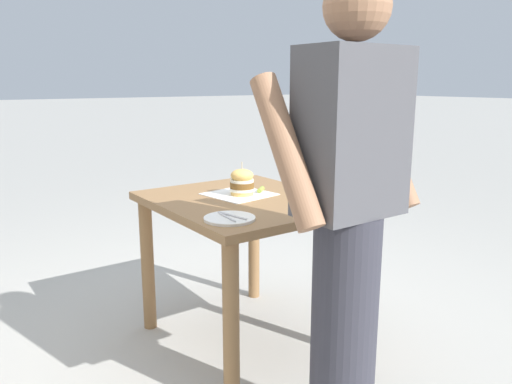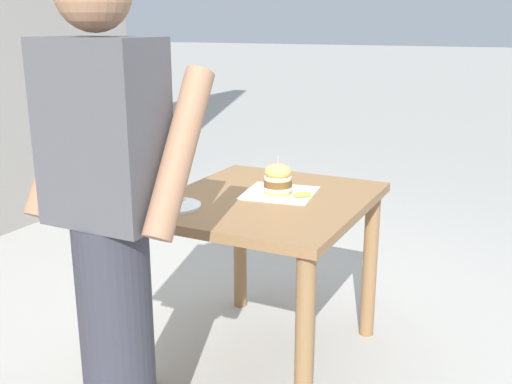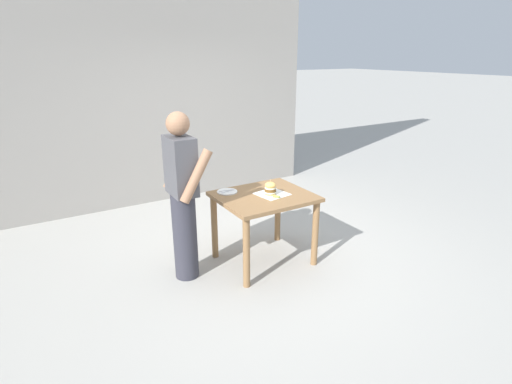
# 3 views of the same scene
# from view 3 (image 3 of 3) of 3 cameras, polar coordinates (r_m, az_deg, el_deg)

# --- Properties ---
(ground_plane) EXTENTS (80.00, 80.00, 0.00)m
(ground_plane) POSITION_cam_3_polar(r_m,az_deg,el_deg) (4.52, 1.10, -9.70)
(ground_plane) COLOR #ADAAA3
(patio_table) EXTENTS (0.83, 0.97, 0.78)m
(patio_table) POSITION_cam_3_polar(r_m,az_deg,el_deg) (4.25, 1.15, -2.19)
(patio_table) COLOR olive
(patio_table) RESTS_ON ground
(serving_paper) EXTENTS (0.34, 0.34, 0.00)m
(serving_paper) POSITION_cam_3_polar(r_m,az_deg,el_deg) (4.22, 2.31, -0.28)
(serving_paper) COLOR white
(serving_paper) RESTS_ON patio_table
(sandwich) EXTENTS (0.13, 0.13, 0.17)m
(sandwich) POSITION_cam_3_polar(r_m,az_deg,el_deg) (4.18, 2.06, 0.54)
(sandwich) COLOR #E5B25B
(sandwich) RESTS_ON serving_paper
(pickle_spear) EXTENTS (0.07, 0.06, 0.02)m
(pickle_spear) POSITION_cam_3_polar(r_m,az_deg,el_deg) (4.11, 2.93, -0.64)
(pickle_spear) COLOR #8EA83D
(pickle_spear) RESTS_ON serving_paper
(side_plate_with_forks) EXTENTS (0.22, 0.22, 0.02)m
(side_plate_with_forks) POSITION_cam_3_polar(r_m,az_deg,el_deg) (4.28, -4.14, 0.05)
(side_plate_with_forks) COLOR white
(side_plate_with_forks) RESTS_ON patio_table
(diner_across_table) EXTENTS (0.55, 0.35, 1.69)m
(diner_across_table) POSITION_cam_3_polar(r_m,az_deg,el_deg) (3.93, -10.41, -0.46)
(diner_across_table) COLOR #33333D
(diner_across_table) RESTS_ON ground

